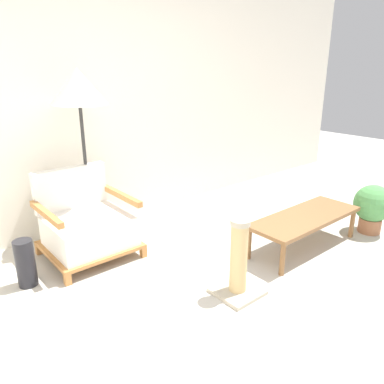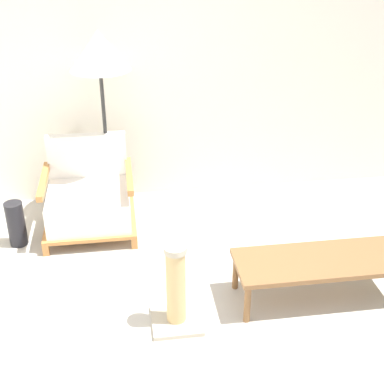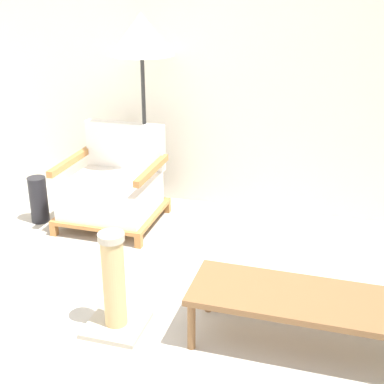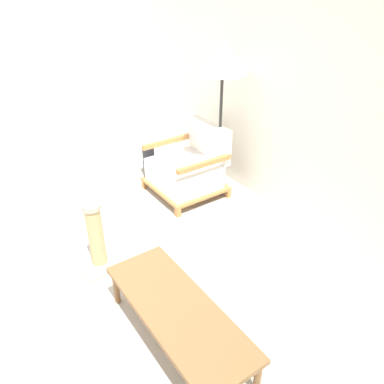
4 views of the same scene
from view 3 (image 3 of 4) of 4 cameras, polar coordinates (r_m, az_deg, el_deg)
wall_back at (r=4.40m, az=1.69°, el=15.45°), size 8.00×0.06×2.70m
armchair at (r=4.30m, az=-8.41°, el=0.28°), size 0.75×0.70×0.75m
floor_lamp at (r=4.21m, az=-5.42°, el=16.03°), size 0.50×0.50×1.61m
coffee_table at (r=2.92m, az=11.71°, el=-11.36°), size 1.19×0.44×0.32m
vase at (r=4.47m, az=-16.05°, el=-0.78°), size 0.15×0.15×0.38m
scratching_post at (r=3.05m, az=-8.27°, el=-10.40°), size 0.33×0.33×0.60m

